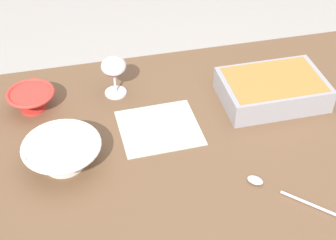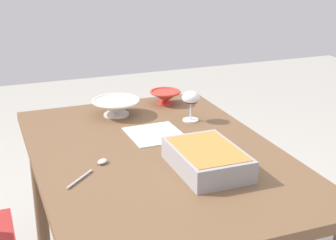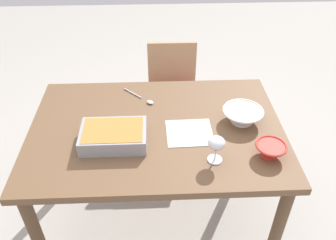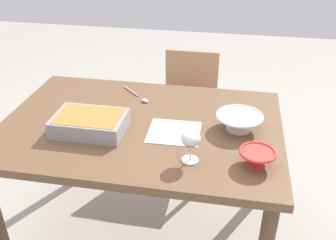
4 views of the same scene
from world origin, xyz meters
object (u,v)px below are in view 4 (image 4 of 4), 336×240
(chair, at_px, (189,106))
(wine_glass, at_px, (191,140))
(casserole_dish, at_px, (90,122))
(small_bowl, at_px, (257,157))
(mixing_bowl, at_px, (239,121))
(serving_spoon, at_px, (140,97))
(napkin, at_px, (174,132))
(dining_table, at_px, (142,140))

(chair, height_order, wine_glass, wine_glass)
(casserole_dish, height_order, small_bowl, casserole_dish)
(mixing_bowl, relative_size, serving_spoon, 1.18)
(mixing_bowl, bearing_deg, serving_spoon, 157.04)
(chair, xyz_separation_m, casserole_dish, (-0.34, -0.91, 0.36))
(wine_glass, distance_m, casserole_dish, 0.51)
(casserole_dish, distance_m, serving_spoon, 0.39)
(napkin, bearing_deg, wine_glass, -63.53)
(wine_glass, height_order, mixing_bowl, wine_glass)
(chair, distance_m, serving_spoon, 0.66)
(casserole_dish, relative_size, small_bowl, 2.16)
(casserole_dish, bearing_deg, mixing_bowl, 11.78)
(mixing_bowl, relative_size, small_bowl, 1.46)
(napkin, bearing_deg, chair, 92.58)
(mixing_bowl, distance_m, small_bowl, 0.28)
(mixing_bowl, bearing_deg, wine_glass, -123.22)
(chair, bearing_deg, small_bowl, -68.69)
(mixing_bowl, distance_m, napkin, 0.30)
(wine_glass, relative_size, mixing_bowl, 0.63)
(wine_glass, distance_m, mixing_bowl, 0.35)
(mixing_bowl, height_order, napkin, mixing_bowl)
(dining_table, distance_m, serving_spoon, 0.28)
(napkin, bearing_deg, serving_spoon, 127.53)
(chair, bearing_deg, dining_table, -99.36)
(casserole_dish, relative_size, mixing_bowl, 1.48)
(small_bowl, relative_size, napkin, 0.63)
(mixing_bowl, bearing_deg, napkin, -163.59)
(dining_table, distance_m, small_bowl, 0.60)
(wine_glass, distance_m, small_bowl, 0.27)
(casserole_dish, bearing_deg, napkin, 8.16)
(small_bowl, xyz_separation_m, serving_spoon, (-0.60, 0.49, -0.03))
(wine_glass, relative_size, casserole_dish, 0.42)
(wine_glass, bearing_deg, casserole_dish, 162.95)
(dining_table, xyz_separation_m, napkin, (0.17, -0.05, 0.10))
(chair, xyz_separation_m, mixing_bowl, (0.33, -0.77, 0.35))
(chair, xyz_separation_m, small_bowl, (0.40, -1.04, 0.35))
(serving_spoon, relative_size, napkin, 0.78)
(wine_glass, bearing_deg, mixing_bowl, 56.78)
(mixing_bowl, bearing_deg, casserole_dish, -168.22)
(chair, height_order, serving_spoon, chair)
(casserole_dish, distance_m, napkin, 0.39)
(wine_glass, bearing_deg, dining_table, 136.61)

